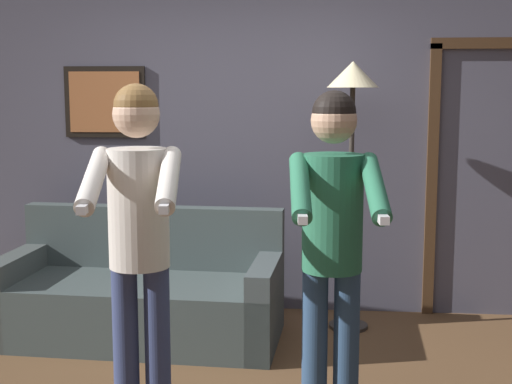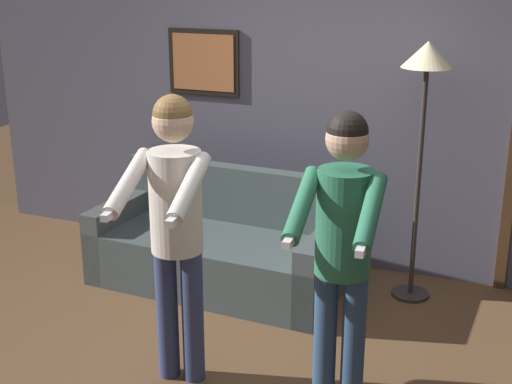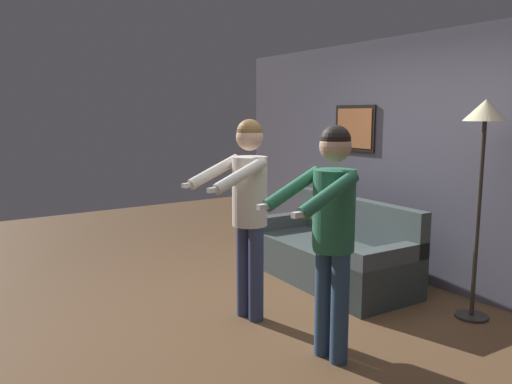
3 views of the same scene
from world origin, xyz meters
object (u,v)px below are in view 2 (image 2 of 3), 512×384
object	(u,v)px
couch	(219,250)
torchiere_lamp	(426,83)
person_standing_left	(175,214)
person_standing_right	(343,237)

from	to	relation	value
couch	torchiere_lamp	world-z (taller)	torchiere_lamp
torchiere_lamp	person_standing_left	size ratio (longest dim) A/B	1.09
couch	person_standing_right	bearing A→B (deg)	-43.69
person_standing_right	person_standing_left	bearing A→B (deg)	-175.17
couch	person_standing_left	bearing A→B (deg)	-75.72
person_standing_left	person_standing_right	world-z (taller)	person_standing_left
torchiere_lamp	person_standing_right	size ratio (longest dim) A/B	1.12
couch	person_standing_left	xyz separation A→B (m)	(0.33, -1.31, 0.78)
person_standing_left	torchiere_lamp	bearing A→B (deg)	56.03
couch	torchiere_lamp	distance (m)	1.99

